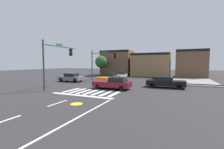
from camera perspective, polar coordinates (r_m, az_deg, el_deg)
The scene contains 14 objects.
ground_plane at distance 20.33m, azimuth -1.15°, elevation -4.42°, with size 120.00×120.00×0.00m, color #302D30.
crosswalk_near at distance 16.40m, azimuth -7.77°, elevation -6.54°, with size 5.81×3.02×0.01m.
lane_markings at distance 9.67m, azimuth -28.87°, elevation -14.73°, with size 6.80×24.25×0.01m.
bike_detector_marking at distance 11.89m, azimuth -13.32°, elevation -10.79°, with size 0.93×0.93×0.01m.
curb_corner_northeast at distance 27.84m, azimuth 23.60°, elevation -2.27°, with size 10.00×10.60×0.15m.
storefront_row at distance 37.97m, azimuth 13.26°, elevation 3.99°, with size 24.09×6.78×6.34m.
traffic_signal_northwest at distance 26.86m, azimuth -3.70°, elevation 5.71°, with size 5.83×0.32×5.44m.
traffic_signal_southwest at distance 19.66m, azimuth -20.08°, elevation 6.44°, with size 0.32×5.61×5.65m.
car_black at distance 20.18m, azimuth 19.57°, elevation -2.69°, with size 4.66×1.83×1.41m.
car_gray at distance 26.06m, azimuth -15.31°, elevation -1.05°, with size 4.20×1.72×1.43m.
car_maroon at distance 17.98m, azimuth 0.52°, elevation -3.29°, with size 4.46×1.93×1.42m.
car_silver at distance 30.31m, azimuth 3.09°, elevation -0.28°, with size 1.86×4.27×1.31m.
car_orange at distance 23.99m, azimuth -1.41°, elevation -1.22°, with size 1.74×4.49×1.54m.
roadside_tree at distance 36.42m, azimuth -4.13°, elevation 4.72°, with size 2.91×2.91×4.86m.
Camera 1 is at (8.39, -18.26, 3.07)m, focal length 24.07 mm.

